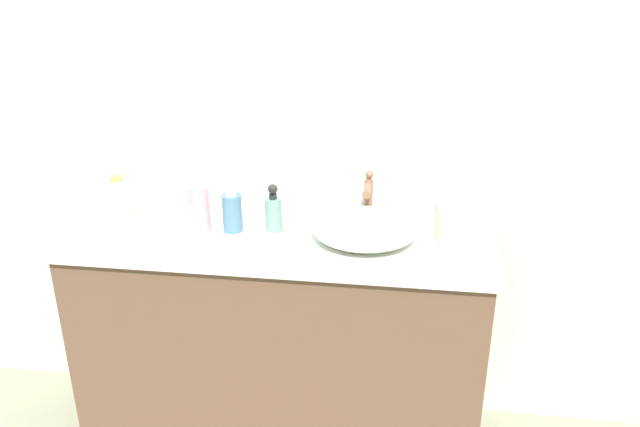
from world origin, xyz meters
TOP-DOWN VIEW (x-y plane):
  - bathroom_wall_rear at (0.00, 0.73)m, footprint 6.00×0.06m
  - vanity_counter at (-0.05, 0.43)m, footprint 1.45×0.51m
  - wall_mirror_panel at (-0.05, 0.69)m, footprint 1.16×0.01m
  - sink_basin at (0.25, 0.39)m, footprint 0.34×0.32m
  - faucet at (0.25, 0.56)m, footprint 0.03×0.14m
  - soap_dispenser at (-0.06, 0.44)m, footprint 0.06×0.06m
  - lotion_bottle at (-0.30, 0.38)m, footprint 0.07×0.07m
  - perfume_bottle at (-0.60, 0.44)m, footprint 0.05×0.05m
  - spray_can at (-0.20, 0.41)m, footprint 0.07×0.07m
  - tissue_box at (0.54, 0.44)m, footprint 0.13×0.13m

SIDE VIEW (x-z plane):
  - vanity_counter at x=-0.05m, z-range 0.00..0.90m
  - sink_basin at x=0.25m, z-range 0.90..0.99m
  - tissue_box at x=0.54m, z-range 0.88..1.04m
  - soap_dispenser at x=-0.06m, z-range 0.88..1.05m
  - spray_can at x=-0.20m, z-range 0.89..1.04m
  - perfume_bottle at x=-0.60m, z-range 0.89..1.06m
  - lotion_bottle at x=-0.30m, z-range 0.89..1.08m
  - faucet at x=0.25m, z-range 0.91..1.08m
  - bathroom_wall_rear at x=0.00m, z-range 0.00..2.60m
  - wall_mirror_panel at x=-0.05m, z-range 0.90..2.14m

